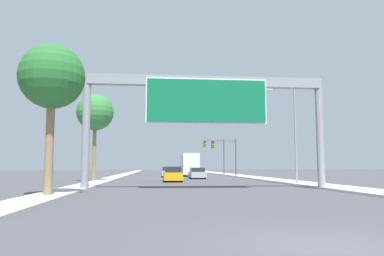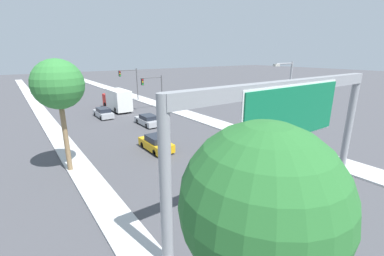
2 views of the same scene
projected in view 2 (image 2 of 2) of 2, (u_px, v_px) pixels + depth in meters
The scene contains 12 objects.
sidewalk_right at pixel (139, 98), 54.37m from camera, with size 3.00×120.00×0.15m.
median_strip_left at pixel (39, 109), 43.98m from camera, with size 2.00×120.00×0.15m.
sign_gantry at pixel (291, 111), 14.57m from camera, with size 16.92×0.73×7.90m.
car_mid_center at pixel (156, 143), 25.40m from camera, with size 1.87×4.24×1.55m.
car_far_left at pixel (148, 120), 34.27m from camera, with size 1.89×4.49×1.40m.
car_near_left at pixel (103, 113), 38.32m from camera, with size 1.78×4.59×1.46m.
truck_box_primary at pixel (117, 100), 42.70m from camera, with size 2.49×7.81×3.53m.
traffic_light_near_intersection at pixel (155, 87), 42.70m from camera, with size 3.93×0.32×5.70m.
traffic_light_mid_block at pixel (131, 80), 50.42m from camera, with size 3.85×0.32×6.37m.
palm_tree_foreground at pixel (262, 207), 5.28m from camera, with size 3.45×3.45×8.11m.
palm_tree_background at pixel (58, 85), 19.06m from camera, with size 3.75×3.75×8.97m.
street_lamp_right at pixel (286, 100), 24.09m from camera, with size 2.69×0.28×8.56m.
Camera 2 is at (-12.90, 9.62, 9.35)m, focal length 24.00 mm.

